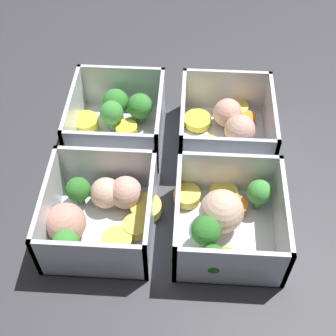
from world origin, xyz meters
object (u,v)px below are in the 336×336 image
(container_near_left, at_px, (118,118))
(container_near_right, at_px, (98,212))
(container_far_right, at_px, (224,218))
(container_far_left, at_px, (227,125))

(container_near_left, xyz_separation_m, container_near_right, (0.15, -0.00, -0.00))
(container_near_right, distance_m, container_far_right, 0.14)
(container_near_left, height_order, container_far_left, same)
(container_near_left, height_order, container_far_right, same)
(container_far_right, bearing_deg, container_near_right, -90.27)
(container_near_right, distance_m, container_far_left, 0.21)
(container_near_right, bearing_deg, container_near_left, 178.74)
(container_near_right, bearing_deg, container_far_left, 135.18)
(container_near_right, xyz_separation_m, container_far_right, (0.00, 0.14, 0.00))
(container_near_right, bearing_deg, container_far_right, 89.73)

